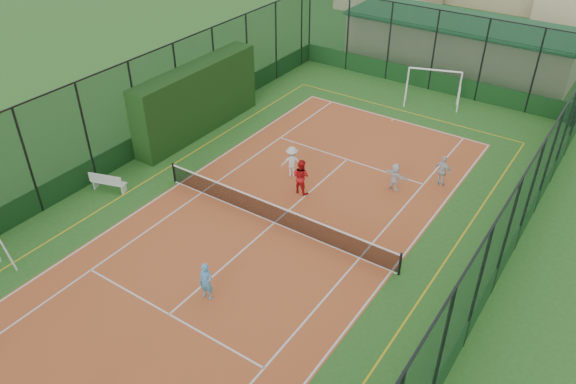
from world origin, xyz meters
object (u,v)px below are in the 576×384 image
child_far_left (292,162)px  coach (301,176)px  clubhouse (460,43)px  child_near_mid (206,282)px  child_far_back (395,177)px  white_bench (109,181)px  futsal_goal_far (433,86)px  child_far_right (443,171)px

child_far_left → coach: (1.12, -0.95, 0.07)m
clubhouse → child_near_mid: 27.01m
clubhouse → child_far_back: (3.10, -16.75, -0.89)m
white_bench → child_near_mid: size_ratio=1.10×
white_bench → futsal_goal_far: (8.67, 17.48, 0.55)m
child_near_mid → child_far_right: size_ratio=1.00×
futsal_goal_far → child_near_mid: bearing=-110.3°
child_far_right → child_far_left: bearing=34.5°
white_bench → child_near_mid: 8.82m
child_near_mid → futsal_goal_far: bearing=80.5°
clubhouse → child_far_right: 15.95m
clubhouse → child_far_left: (-1.48, -18.43, -0.78)m
clubhouse → child_far_left: clubhouse is taller
child_far_back → futsal_goal_far: bearing=-65.6°
white_bench → child_far_left: (6.32, 5.77, 0.32)m
white_bench → child_far_right: 15.48m
futsal_goal_far → coach: (-1.23, -12.67, -0.16)m
clubhouse → white_bench: (-7.80, -24.20, -1.10)m
child_far_right → child_far_back: child_far_right is taller
child_near_mid → child_far_right: same height
futsal_goal_far → child_near_mid: size_ratio=2.08×
child_near_mid → child_far_right: (4.22, 11.80, -0.00)m
clubhouse → child_far_back: 17.06m
child_far_left → child_far_right: bearing=170.8°
child_far_right → child_far_back: (-1.68, -1.56, -0.08)m
clubhouse → futsal_goal_far: clubhouse is taller
clubhouse → white_bench: clubhouse is taller
clubhouse → child_far_back: size_ratio=11.22×
clubhouse → child_far_right: size_ratio=9.99×
child_far_back → coach: size_ratio=0.79×
child_near_mid → coach: coach is taller
white_bench → child_near_mid: (8.36, -2.79, 0.30)m
child_far_right → coach: coach is taller
child_near_mid → white_bench: bearing=152.9°
child_near_mid → child_far_back: 10.55m
child_far_left → child_far_right: size_ratio=1.03×
futsal_goal_far → child_near_mid: (-0.31, -20.28, -0.25)m
child_far_back → clubhouse: bearing=-67.6°
white_bench → child_far_left: child_far_left is taller
child_near_mid → child_far_right: bearing=61.7°
white_bench → child_far_back: child_far_back is taller
child_far_left → child_far_back: 4.88m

